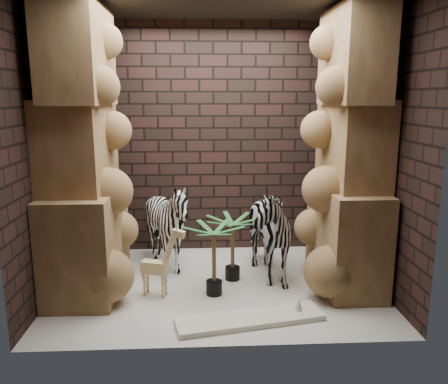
{
  "coord_description": "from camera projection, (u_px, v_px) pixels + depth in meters",
  "views": [
    {
      "loc": [
        -0.17,
        -4.65,
        2.06
      ],
      "look_at": [
        0.08,
        0.15,
        1.03
      ],
      "focal_mm": 35.89,
      "sensor_mm": 36.0,
      "label": 1
    }
  ],
  "objects": [
    {
      "name": "wall_back",
      "position": [
        214.0,
        140.0,
        5.89
      ],
      "size": [
        3.5,
        0.0,
        3.5
      ],
      "primitive_type": "plane",
      "rotation": [
        1.57,
        0.0,
        0.0
      ],
      "color": "black",
      "rests_on": "ground"
    },
    {
      "name": "rock_pillar_right",
      "position": [
        351.0,
        150.0,
        4.74
      ],
      "size": [
        0.58,
        1.25,
        3.0
      ],
      "primitive_type": null,
      "color": "tan",
      "rests_on": "floor"
    },
    {
      "name": "wall_front",
      "position": [
        223.0,
        170.0,
        3.45
      ],
      "size": [
        3.5,
        0.0,
        3.5
      ],
      "primitive_type": "plane",
      "rotation": [
        -1.57,
        0.0,
        0.0
      ],
      "color": "black",
      "rests_on": "ground"
    },
    {
      "name": "surfboard",
      "position": [
        250.0,
        319.0,
        4.18
      ],
      "size": [
        1.43,
        0.61,
        0.05
      ],
      "primitive_type": "cube",
      "rotation": [
        0.0,
        0.0,
        0.2
      ],
      "color": "white",
      "rests_on": "floor"
    },
    {
      "name": "zebra_left",
      "position": [
        168.0,
        229.0,
        5.34
      ],
      "size": [
        1.22,
        1.35,
        1.01
      ],
      "primitive_type": "imported",
      "rotation": [
        0.0,
        0.0,
        -0.35
      ],
      "color": "white",
      "rests_on": "floor"
    },
    {
      "name": "palm_front",
      "position": [
        233.0,
        248.0,
        5.07
      ],
      "size": [
        0.36,
        0.36,
        0.75
      ],
      "primitive_type": null,
      "color": "#266B2D",
      "rests_on": "floor"
    },
    {
      "name": "floor",
      "position": [
        218.0,
        285.0,
        4.98
      ],
      "size": [
        3.5,
        3.5,
        0.0
      ],
      "primitive_type": "plane",
      "color": "silver",
      "rests_on": "ground"
    },
    {
      "name": "wall_left",
      "position": [
        47.0,
        152.0,
        4.58
      ],
      "size": [
        0.0,
        3.0,
        3.0
      ],
      "primitive_type": "plane",
      "rotation": [
        1.57,
        0.0,
        1.57
      ],
      "color": "black",
      "rests_on": "ground"
    },
    {
      "name": "palm_back",
      "position": [
        214.0,
        260.0,
        4.68
      ],
      "size": [
        0.36,
        0.36,
        0.77
      ],
      "primitive_type": null,
      "color": "#266B2D",
      "rests_on": "floor"
    },
    {
      "name": "wall_right",
      "position": [
        381.0,
        150.0,
        4.76
      ],
      "size": [
        0.0,
        3.0,
        3.0
      ],
      "primitive_type": "plane",
      "rotation": [
        1.57,
        0.0,
        -1.57
      ],
      "color": "black",
      "rests_on": "ground"
    },
    {
      "name": "giraffe_toy",
      "position": [
        154.0,
        259.0,
        4.64
      ],
      "size": [
        0.44,
        0.26,
        0.8
      ],
      "primitive_type": null,
      "rotation": [
        0.0,
        0.0,
        -0.31
      ],
      "color": "beige",
      "rests_on": "floor"
    },
    {
      "name": "zebra_right",
      "position": [
        261.0,
        222.0,
        5.1
      ],
      "size": [
        0.81,
        1.2,
        1.3
      ],
      "primitive_type": "imported",
      "rotation": [
        0.0,
        0.0,
        0.21
      ],
      "color": "white",
      "rests_on": "floor"
    },
    {
      "name": "rock_pillar_left",
      "position": [
        81.0,
        152.0,
        4.6
      ],
      "size": [
        0.68,
        1.3,
        3.0
      ],
      "primitive_type": null,
      "color": "tan",
      "rests_on": "floor"
    }
  ]
}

